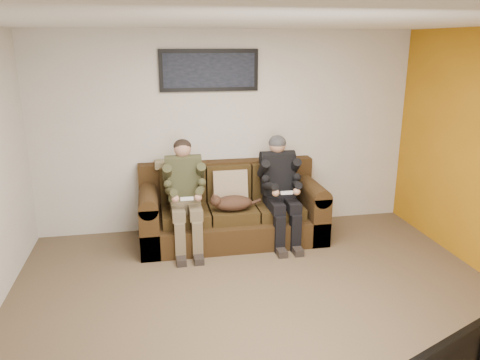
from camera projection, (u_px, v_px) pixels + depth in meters
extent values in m
plane|color=brown|center=(268.00, 312.00, 4.40)|extent=(5.00, 5.00, 0.00)
plane|color=silver|center=(273.00, 21.00, 3.67)|extent=(5.00, 5.00, 0.00)
plane|color=beige|center=(228.00, 132.00, 6.15)|extent=(5.00, 0.00, 5.00)
plane|color=beige|center=(407.00, 332.00, 1.91)|extent=(5.00, 0.00, 5.00)
cube|color=#352210|center=(232.00, 227.00, 6.00)|extent=(2.30, 0.99, 0.31)
cube|color=#352210|center=(227.00, 184.00, 6.24)|extent=(2.30, 0.21, 0.63)
cube|color=#352210|center=(149.00, 221.00, 5.77)|extent=(0.23, 0.99, 0.63)
cube|color=#352210|center=(309.00, 211.00, 6.14)|extent=(0.23, 0.99, 0.63)
cylinder|color=#352210|center=(148.00, 197.00, 5.68)|extent=(0.23, 0.99, 0.23)
cylinder|color=#352210|center=(310.00, 188.00, 6.05)|extent=(0.23, 0.99, 0.23)
cube|color=#362710|center=(185.00, 215.00, 5.78)|extent=(0.57, 0.63, 0.15)
cube|color=#362710|center=(183.00, 185.00, 5.97)|extent=(0.57, 0.15, 0.46)
cube|color=#362710|center=(233.00, 212.00, 5.88)|extent=(0.57, 0.63, 0.15)
cube|color=#362710|center=(229.00, 182.00, 6.08)|extent=(0.57, 0.15, 0.46)
cube|color=#362710|center=(278.00, 209.00, 5.99)|extent=(0.57, 0.63, 0.15)
cube|color=#362710|center=(273.00, 180.00, 6.19)|extent=(0.57, 0.15, 0.46)
cube|color=tan|center=(230.00, 186.00, 5.97)|extent=(0.44, 0.21, 0.43)
cube|color=tan|center=(173.00, 164.00, 6.00)|extent=(0.47, 0.23, 0.08)
cube|color=brown|center=(185.00, 205.00, 5.71)|extent=(0.36, 0.30, 0.14)
cube|color=#393A22|center=(184.00, 179.00, 5.72)|extent=(0.40, 0.30, 0.53)
cylinder|color=#393A22|center=(183.00, 162.00, 5.68)|extent=(0.44, 0.18, 0.18)
sphere|color=#A97860|center=(183.00, 149.00, 5.65)|extent=(0.21, 0.21, 0.21)
cube|color=brown|center=(178.00, 212.00, 5.50)|extent=(0.15, 0.42, 0.13)
cube|color=brown|center=(195.00, 211.00, 5.54)|extent=(0.15, 0.42, 0.13)
cube|color=brown|center=(180.00, 241.00, 5.40)|extent=(0.12, 0.13, 0.46)
cube|color=brown|center=(197.00, 240.00, 5.43)|extent=(0.12, 0.13, 0.46)
cube|color=black|center=(181.00, 259.00, 5.38)|extent=(0.11, 0.26, 0.08)
cube|color=black|center=(198.00, 258.00, 5.41)|extent=(0.11, 0.26, 0.08)
cylinder|color=#393A22|center=(167.00, 174.00, 5.59)|extent=(0.11, 0.30, 0.28)
cylinder|color=#393A22|center=(201.00, 172.00, 5.66)|extent=(0.11, 0.30, 0.28)
cylinder|color=#393A22|center=(171.00, 192.00, 5.43)|extent=(0.14, 0.32, 0.15)
cylinder|color=#393A22|center=(200.00, 190.00, 5.49)|extent=(0.14, 0.32, 0.15)
sphere|color=#A97860|center=(175.00, 199.00, 5.34)|extent=(0.09, 0.09, 0.09)
sphere|color=#A97860|center=(198.00, 198.00, 5.39)|extent=(0.09, 0.09, 0.09)
cube|color=white|center=(187.00, 199.00, 5.34)|extent=(0.15, 0.04, 0.03)
ellipsoid|color=black|center=(182.00, 146.00, 5.66)|extent=(0.22, 0.22, 0.17)
cube|color=black|center=(279.00, 199.00, 5.92)|extent=(0.36, 0.30, 0.14)
cube|color=black|center=(277.00, 174.00, 5.93)|extent=(0.40, 0.30, 0.53)
cylinder|color=black|center=(277.00, 158.00, 5.89)|extent=(0.44, 0.18, 0.18)
sphere|color=#AA7B5F|center=(277.00, 145.00, 5.86)|extent=(0.21, 0.21, 0.21)
cube|color=black|center=(275.00, 206.00, 5.72)|extent=(0.15, 0.42, 0.13)
cube|color=black|center=(291.00, 204.00, 5.75)|extent=(0.15, 0.42, 0.13)
cube|color=black|center=(279.00, 234.00, 5.61)|extent=(0.12, 0.13, 0.46)
cube|color=black|center=(295.00, 233.00, 5.65)|extent=(0.12, 0.13, 0.46)
cube|color=black|center=(281.00, 251.00, 5.59)|extent=(0.11, 0.26, 0.08)
cube|color=black|center=(297.00, 250.00, 5.63)|extent=(0.11, 0.26, 0.08)
cylinder|color=black|center=(264.00, 169.00, 5.80)|extent=(0.11, 0.30, 0.28)
cylinder|color=black|center=(294.00, 167.00, 5.87)|extent=(0.11, 0.30, 0.28)
cylinder|color=black|center=(270.00, 186.00, 5.64)|extent=(0.14, 0.32, 0.15)
cylinder|color=black|center=(297.00, 185.00, 5.71)|extent=(0.14, 0.32, 0.15)
sphere|color=#AA7B5F|center=(276.00, 193.00, 5.55)|extent=(0.09, 0.09, 0.09)
sphere|color=#AA7B5F|center=(297.00, 192.00, 5.60)|extent=(0.09, 0.09, 0.09)
cube|color=white|center=(287.00, 193.00, 5.56)|extent=(0.15, 0.04, 0.03)
ellipsoid|color=black|center=(277.00, 143.00, 5.86)|extent=(0.22, 0.22, 0.19)
ellipsoid|color=#4F301F|center=(233.00, 203.00, 5.70)|extent=(0.47, 0.26, 0.19)
sphere|color=#4F301F|center=(216.00, 201.00, 5.61)|extent=(0.14, 0.14, 0.14)
cone|color=#4F301F|center=(214.00, 196.00, 5.56)|extent=(0.04, 0.04, 0.04)
cone|color=#4F301F|center=(213.00, 194.00, 5.62)|extent=(0.04, 0.04, 0.04)
cylinder|color=#4F301F|center=(252.00, 203.00, 5.80)|extent=(0.26, 0.13, 0.08)
cube|color=black|center=(209.00, 70.00, 5.86)|extent=(1.25, 0.04, 0.52)
cube|color=black|center=(209.00, 70.00, 5.83)|extent=(1.15, 0.01, 0.42)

